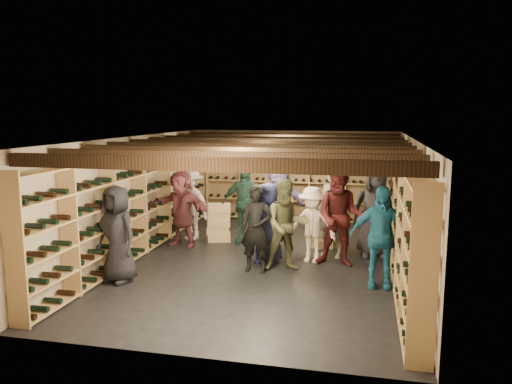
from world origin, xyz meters
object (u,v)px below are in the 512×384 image
Objects in this scene: person_1 at (256,229)px; person_11 at (278,203)px; person_4 at (380,237)px; person_3 at (312,225)px; person_7 at (333,212)px; person_0 at (117,234)px; crate_stack_left at (219,222)px; person_12 at (375,211)px; crate_stack_right at (322,231)px; person_6 at (268,223)px; person_10 at (244,204)px; person_9 at (190,204)px; person_5 at (182,208)px; person_8 at (340,217)px; person_2 at (286,225)px; crate_loose at (326,243)px.

person_11 is (0.06, 1.96, 0.13)m from person_1.
person_3 is at bearing 135.10° from person_4.
person_4 reaches higher than person_1.
person_11 is (-1.23, 0.69, 0.02)m from person_7.
person_0 is 1.05× the size of person_1.
crate_stack_left is 2.53m from person_3.
person_11 and person_12 have the same top height.
person_6 is at bearing -123.84° from crate_stack_right.
person_1 is 1.97m from person_11.
person_7 is at bearing 54.63° from person_0.
person_10 is at bearing 113.26° from person_1.
person_9 is at bearing 168.75° from person_3.
person_0 reaches higher than person_5.
person_8 is 1.04m from person_12.
person_7 is 3.33m from person_9.
person_11 is at bearing 23.95° from person_9.
person_0 is 2.99m from person_2.
person_11 is (-1.06, 0.00, 0.85)m from crate_loose.
crate_stack_left is at bearing 164.39° from person_12.
person_10 is (-0.71, 1.96, 0.07)m from person_1.
person_2 reaches higher than person_5.
crate_stack_left is at bearing 180.00° from crate_stack_right.
person_12 is (3.42, -0.47, 0.51)m from crate_stack_left.
person_7 is 0.85m from person_12.
person_2 is 0.89× the size of person_8.
person_11 reaches higher than crate_stack_left.
person_4 is 1.26m from person_8.
person_4 reaches higher than crate_stack_right.
person_4 is at bearing -5.46° from person_5.
person_12 is (1.59, 1.27, 0.09)m from person_2.
person_1 is 0.95× the size of person_2.
crate_stack_right is at bearing 95.35° from person_3.
person_12 is at bearing 90.08° from person_4.
person_2 is (0.52, 0.23, 0.04)m from person_1.
person_12 is (1.19, 0.68, 0.19)m from person_3.
person_4 is (1.14, -2.32, 0.51)m from crate_stack_right.
crate_stack_right is at bearing 23.90° from person_9.
crate_loose is at bearing 10.85° from person_11.
person_8 is (1.36, 0.11, 0.17)m from person_6.
crate_stack_left is at bearing 127.12° from person_1.
person_5 reaches higher than crate_stack_left.
crate_stack_left is 3.09m from person_8.
person_5 is at bearing -169.48° from crate_stack_right.
crate_loose is 1.99m from person_2.
person_6 is (-2.07, 0.93, -0.07)m from person_4.
person_7 reaches higher than crate_stack_left.
person_0 reaches higher than person_3.
person_8 is 2.51m from person_10.
person_6 is 2.22m from person_12.
person_10 reaches higher than person_3.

